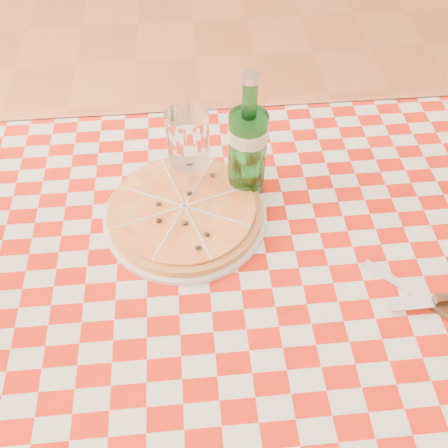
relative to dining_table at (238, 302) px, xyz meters
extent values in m
plane|color=#B16039|center=(0.00, 0.00, -0.66)|extent=(6.00, 6.00, 0.00)
cube|color=brown|center=(0.00, 0.00, 0.07)|extent=(1.20, 0.80, 0.04)
cylinder|color=brown|center=(-0.54, 0.34, -0.30)|extent=(0.06, 0.06, 0.71)
cylinder|color=brown|center=(0.54, 0.34, -0.30)|extent=(0.06, 0.06, 0.71)
cube|color=#A7180A|center=(0.00, 0.00, 0.09)|extent=(1.30, 0.90, 0.01)
camera|label=1|loc=(-0.07, -0.47, 0.81)|focal=40.00mm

